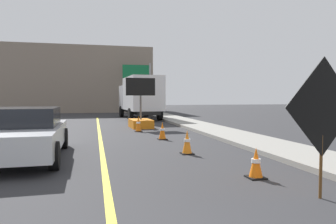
{
  "coord_description": "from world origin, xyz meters",
  "views": [
    {
      "loc": [
        -0.2,
        -1.45,
        1.68
      ],
      "look_at": [
        1.37,
        5.16,
        1.35
      ],
      "focal_mm": 33.11,
      "sensor_mm": 36.0,
      "label": 1
    }
  ],
  "objects": [
    {
      "name": "traffic_cone_far_lane",
      "position": [
        2.38,
        10.39,
        0.35
      ],
      "size": [
        0.36,
        0.36,
        0.7
      ],
      "color": "black",
      "rests_on": "ground"
    },
    {
      "name": "roadwork_sign",
      "position": [
        3.42,
        2.88,
        1.47
      ],
      "size": [
        1.61,
        0.33,
        2.33
      ],
      "color": "#593819",
      "rests_on": "ground"
    },
    {
      "name": "traffic_cone_mid_lane",
      "position": [
        2.43,
        7.21,
        0.35
      ],
      "size": [
        0.36,
        0.36,
        0.71
      ],
      "color": "black",
      "rests_on": "ground"
    },
    {
      "name": "box_truck",
      "position": [
        3.17,
        22.04,
        1.73
      ],
      "size": [
        2.68,
        7.06,
        3.13
      ],
      "color": "black",
      "rests_on": "ground"
    },
    {
      "name": "highway_guide_sign",
      "position": [
        4.39,
        28.89,
        3.42
      ],
      "size": [
        2.79,
        0.18,
        5.0
      ],
      "color": "gray",
      "rests_on": "ground"
    },
    {
      "name": "traffic_cone_curbside",
      "position": [
        1.84,
        13.35,
        0.38
      ],
      "size": [
        0.36,
        0.36,
        0.77
      ],
      "color": "black",
      "rests_on": "ground"
    },
    {
      "name": "arrow_board_trailer",
      "position": [
        2.23,
        15.23,
        0.48
      ],
      "size": [
        1.6,
        1.85,
        2.7
      ],
      "color": "orange",
      "rests_on": "ground"
    },
    {
      "name": "traffic_cone_near_sign",
      "position": [
        3.03,
        4.29,
        0.31
      ],
      "size": [
        0.36,
        0.36,
        0.63
      ],
      "color": "black",
      "rests_on": "ground"
    },
    {
      "name": "pickup_car",
      "position": [
        -2.07,
        7.58,
        0.7
      ],
      "size": [
        2.14,
        4.75,
        1.38
      ],
      "color": "silver",
      "rests_on": "ground"
    },
    {
      "name": "lane_center_stripe",
      "position": [
        0.0,
        6.0,
        0.0
      ],
      "size": [
        0.14,
        36.0,
        0.01
      ],
      "primitive_type": "cube",
      "color": "yellow",
      "rests_on": "ground"
    },
    {
      "name": "sidewalk_curb",
      "position": [
        5.42,
        6.0,
        0.07
      ],
      "size": [
        1.97,
        48.0,
        0.14
      ],
      "primitive_type": "cube",
      "color": "gray",
      "rests_on": "ground"
    },
    {
      "name": "far_building_block",
      "position": [
        -2.79,
        36.37,
        3.51
      ],
      "size": [
        17.55,
        9.55,
        7.03
      ],
      "primitive_type": "cube",
      "color": "gray",
      "rests_on": "ground"
    }
  ]
}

